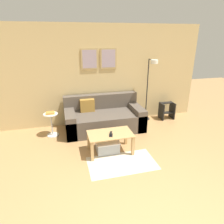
{
  "coord_description": "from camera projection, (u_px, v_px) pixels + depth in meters",
  "views": [
    {
      "loc": [
        -0.98,
        -1.44,
        2.27
      ],
      "look_at": [
        -0.05,
        2.11,
        0.85
      ],
      "focal_mm": 32.0,
      "sensor_mm": 36.0,
      "label": 1
    }
  ],
  "objects": [
    {
      "name": "wall_back",
      "position": [
        99.0,
        76.0,
        5.2
      ],
      "size": [
        5.6,
        0.09,
        2.55
      ],
      "color": "tan",
      "rests_on": "ground_plane"
    },
    {
      "name": "area_rug",
      "position": [
        122.0,
        163.0,
        3.78
      ],
      "size": [
        1.28,
        0.72,
        0.01
      ],
      "primitive_type": "cube",
      "color": "beige",
      "rests_on": "ground_plane"
    },
    {
      "name": "couch",
      "position": [
        104.0,
        118.0,
        5.1
      ],
      "size": [
        1.94,
        0.97,
        0.83
      ],
      "color": "brown",
      "rests_on": "ground_plane"
    },
    {
      "name": "coffee_table",
      "position": [
        110.0,
        137.0,
        4.04
      ],
      "size": [
        0.9,
        0.53,
        0.42
      ],
      "color": "tan",
      "rests_on": "ground_plane"
    },
    {
      "name": "storage_bin",
      "position": [
        107.0,
        146.0,
        4.12
      ],
      "size": [
        0.47,
        0.36,
        0.25
      ],
      "color": "#9EA3A8",
      "rests_on": "ground_plane"
    },
    {
      "name": "floor_lamp",
      "position": [
        150.0,
        82.0,
        5.23
      ],
      "size": [
        0.25,
        0.53,
        1.7
      ],
      "color": "black",
      "rests_on": "ground_plane"
    },
    {
      "name": "side_table",
      "position": [
        51.0,
        123.0,
        4.72
      ],
      "size": [
        0.33,
        0.33,
        0.56
      ],
      "color": "silver",
      "rests_on": "ground_plane"
    },
    {
      "name": "book_stack",
      "position": [
        50.0,
        113.0,
        4.64
      ],
      "size": [
        0.22,
        0.18,
        0.04
      ],
      "color": "#D8C666",
      "rests_on": "side_table"
    },
    {
      "name": "remote_control",
      "position": [
        111.0,
        133.0,
        3.99
      ],
      "size": [
        0.1,
        0.15,
        0.02
      ],
      "primitive_type": "cube",
      "rotation": [
        0.0,
        0.0,
        -0.4
      ],
      "color": "black",
      "rests_on": "coffee_table"
    },
    {
      "name": "cell_phone",
      "position": [
        111.0,
        135.0,
        3.92
      ],
      "size": [
        0.1,
        0.15,
        0.01
      ],
      "primitive_type": "cube",
      "rotation": [
        0.0,
        0.0,
        -0.29
      ],
      "color": "black",
      "rests_on": "coffee_table"
    },
    {
      "name": "step_stool",
      "position": [
        167.0,
        110.0,
        5.74
      ],
      "size": [
        0.38,
        0.31,
        0.47
      ],
      "color": "black",
      "rests_on": "ground_plane"
    }
  ]
}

